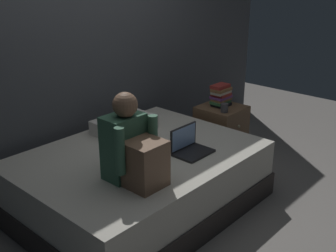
{
  "coord_description": "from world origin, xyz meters",
  "views": [
    {
      "loc": [
        -2.4,
        -2.02,
        2.0
      ],
      "look_at": [
        -0.06,
        0.1,
        0.78
      ],
      "focal_mm": 44.75,
      "sensor_mm": 36.0,
      "label": 1
    }
  ],
  "objects_px": {
    "book_stack": "(221,95)",
    "bed": "(140,181)",
    "nightstand": "(221,133)",
    "person_sitting": "(132,149)",
    "mug": "(224,108)",
    "laptop": "(189,146)",
    "pillow": "(125,125)"
  },
  "relations": [
    {
      "from": "bed",
      "to": "person_sitting",
      "type": "height_order",
      "value": "person_sitting"
    },
    {
      "from": "person_sitting",
      "to": "mug",
      "type": "height_order",
      "value": "person_sitting"
    },
    {
      "from": "nightstand",
      "to": "bed",
      "type": "bearing_deg",
      "value": -176.7
    },
    {
      "from": "bed",
      "to": "pillow",
      "type": "relative_size",
      "value": 3.57
    },
    {
      "from": "book_stack",
      "to": "bed",
      "type": "bearing_deg",
      "value": -175.48
    },
    {
      "from": "nightstand",
      "to": "person_sitting",
      "type": "bearing_deg",
      "value": -166.88
    },
    {
      "from": "pillow",
      "to": "book_stack",
      "type": "xyz_separation_m",
      "value": [
        1.06,
        -0.35,
        0.12
      ]
    },
    {
      "from": "bed",
      "to": "person_sitting",
      "type": "bearing_deg",
      "value": -138.96
    },
    {
      "from": "laptop",
      "to": "mug",
      "type": "relative_size",
      "value": 3.56
    },
    {
      "from": "pillow",
      "to": "nightstand",
      "type": "bearing_deg",
      "value": -19.67
    },
    {
      "from": "nightstand",
      "to": "book_stack",
      "type": "xyz_separation_m",
      "value": [
        0.01,
        0.03,
        0.41
      ]
    },
    {
      "from": "nightstand",
      "to": "pillow",
      "type": "distance_m",
      "value": 1.15
    },
    {
      "from": "laptop",
      "to": "book_stack",
      "type": "relative_size",
      "value": 1.35
    },
    {
      "from": "person_sitting",
      "to": "mug",
      "type": "distance_m",
      "value": 1.56
    },
    {
      "from": "bed",
      "to": "book_stack",
      "type": "distance_m",
      "value": 1.39
    },
    {
      "from": "bed",
      "to": "laptop",
      "type": "height_order",
      "value": "laptop"
    },
    {
      "from": "bed",
      "to": "book_stack",
      "type": "height_order",
      "value": "book_stack"
    },
    {
      "from": "bed",
      "to": "book_stack",
      "type": "relative_size",
      "value": 8.41
    },
    {
      "from": "nightstand",
      "to": "laptop",
      "type": "distance_m",
      "value": 1.12
    },
    {
      "from": "laptop",
      "to": "book_stack",
      "type": "bearing_deg",
      "value": 22.03
    },
    {
      "from": "person_sitting",
      "to": "pillow",
      "type": "bearing_deg",
      "value": 51.38
    },
    {
      "from": "book_stack",
      "to": "mug",
      "type": "distance_m",
      "value": 0.22
    },
    {
      "from": "person_sitting",
      "to": "book_stack",
      "type": "bearing_deg",
      "value": 13.95
    },
    {
      "from": "bed",
      "to": "laptop",
      "type": "relative_size",
      "value": 6.25
    },
    {
      "from": "pillow",
      "to": "mug",
      "type": "xyz_separation_m",
      "value": [
        0.92,
        -0.5,
        0.05
      ]
    },
    {
      "from": "pillow",
      "to": "book_stack",
      "type": "height_order",
      "value": "book_stack"
    },
    {
      "from": "person_sitting",
      "to": "book_stack",
      "type": "relative_size",
      "value": 2.76
    },
    {
      "from": "laptop",
      "to": "mug",
      "type": "distance_m",
      "value": 0.92
    },
    {
      "from": "bed",
      "to": "laptop",
      "type": "xyz_separation_m",
      "value": [
        0.29,
        -0.31,
        0.32
      ]
    },
    {
      "from": "person_sitting",
      "to": "bed",
      "type": "bearing_deg",
      "value": 41.04
    },
    {
      "from": "nightstand",
      "to": "person_sitting",
      "type": "height_order",
      "value": "person_sitting"
    },
    {
      "from": "book_stack",
      "to": "pillow",
      "type": "bearing_deg",
      "value": 161.95
    }
  ]
}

